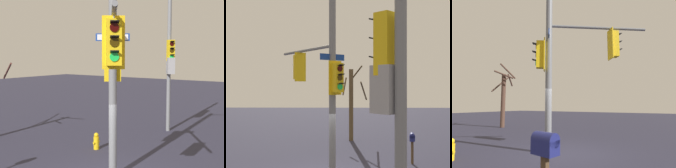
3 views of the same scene
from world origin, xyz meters
TOP-DOWN VIEW (x-y plane):
  - main_signal_pole_assembly at (-0.16, 0.20)m, footprint 5.31×3.00m
  - secondary_pole_assembly at (-7.48, -1.51)m, footprint 0.65×0.61m
  - mailbox at (2.02, -3.76)m, footprint 0.47×0.31m
  - bare_tree_corner at (8.34, -1.13)m, footprint 1.82×1.66m

SIDE VIEW (x-z plane):
  - mailbox at x=2.02m, z-range 0.40..1.81m
  - bare_tree_corner at x=8.34m, z-range 0.03..4.91m
  - secondary_pole_assembly at x=-7.48m, z-range 0.10..7.46m
  - main_signal_pole_assembly at x=-0.16m, z-range 0.28..8.84m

